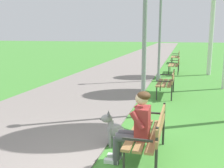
{
  "coord_description": "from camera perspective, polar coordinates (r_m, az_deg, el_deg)",
  "views": [
    {
      "loc": [
        1.12,
        -3.37,
        2.17
      ],
      "look_at": [
        -0.59,
        2.95,
        0.9
      ],
      "focal_mm": 42.72,
      "sensor_mm": 36.0,
      "label": 1
    }
  ],
  "objects": [
    {
      "name": "dog_grey",
      "position": [
        5.24,
        1.48,
        -10.41
      ],
      "size": [
        0.79,
        0.45,
        0.71
      ],
      "color": "gray",
      "rests_on": "ground"
    },
    {
      "name": "paved_path",
      "position": [
        27.67,
        8.02,
        6.39
      ],
      "size": [
        4.17,
        60.0,
        0.04
      ],
      "primitive_type": "cube",
      "color": "gray",
      "rests_on": "ground"
    },
    {
      "name": "lamp_post_mid",
      "position": [
        12.05,
        10.24,
        11.99
      ],
      "size": [
        0.24,
        0.24,
        4.69
      ],
      "color": "gray",
      "rests_on": "ground"
    },
    {
      "name": "park_bench_far",
      "position": [
        14.77,
        13.37,
        4.22
      ],
      "size": [
        0.55,
        1.5,
        0.85
      ],
      "color": "olive",
      "rests_on": "ground"
    },
    {
      "name": "park_bench_mid",
      "position": [
        9.4,
        11.81,
        0.57
      ],
      "size": [
        0.55,
        1.5,
        0.85
      ],
      "color": "olive",
      "rests_on": "ground"
    },
    {
      "name": "park_bench_furthest",
      "position": [
        19.75,
        13.59,
        5.83
      ],
      "size": [
        0.55,
        1.5,
        0.85
      ],
      "color": "olive",
      "rests_on": "ground"
    },
    {
      "name": "person_seated_on_near_bench",
      "position": [
        4.43,
        5.14,
        -8.72
      ],
      "size": [
        0.74,
        0.49,
        1.25
      ],
      "color": "#4C4C51",
      "rests_on": "ground"
    },
    {
      "name": "lamp_post_near",
      "position": [
        6.76,
        7.0,
        11.37
      ],
      "size": [
        0.24,
        0.24,
        4.3
      ],
      "color": "gray",
      "rests_on": "ground"
    },
    {
      "name": "park_bench_near",
      "position": [
        4.65,
        8.12,
        -9.99
      ],
      "size": [
        0.55,
        1.5,
        0.85
      ],
      "color": "olive",
      "rests_on": "ground"
    }
  ]
}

